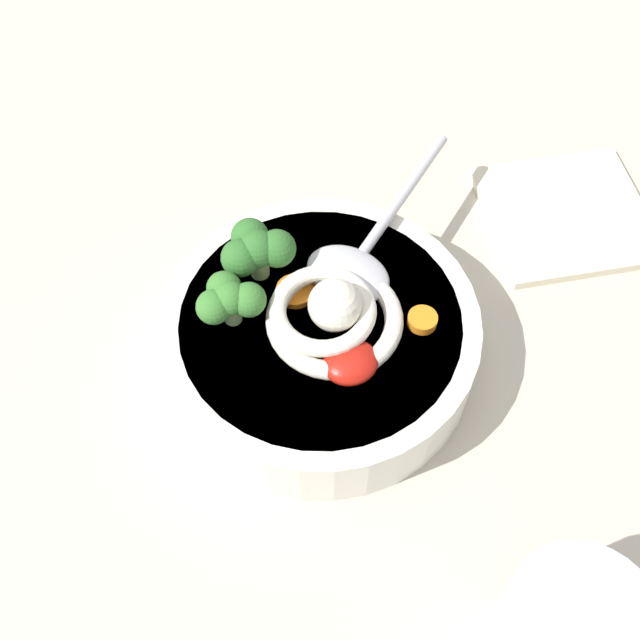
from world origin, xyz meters
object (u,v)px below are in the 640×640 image
Objects in this scene: soup_bowl at (320,339)px; folded_napkin at (568,217)px; noodle_pile at (332,313)px; drinking_glass at (563,639)px; soup_spoon at (358,260)px.

soup_bowl is 1.70× the size of folded_napkin.
drinking_glass is (-1.98, 23.18, -1.73)cm from noodle_pile.
soup_spoon is (-4.36, -2.80, 3.22)cm from soup_bowl.
soup_bowl is 2.39× the size of drinking_glass.
soup_spoon is 26.68cm from drinking_glass.
soup_spoon is at bearing -93.92° from drinking_glass.
drinking_glass is 34.01cm from folded_napkin.
soup_spoon is (-3.80, -3.41, -0.46)cm from noodle_pile.
soup_bowl is at bearing 5.93° from folded_napkin.
drinking_glass is 0.71× the size of folded_napkin.
soup_bowl is 24.00cm from drinking_glass.
noodle_pile is 0.79× the size of folded_napkin.
noodle_pile is 0.62× the size of soup_spoon.
folded_napkin is (-21.22, -26.26, -4.13)cm from drinking_glass.
soup_spoon reaches higher than folded_napkin.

